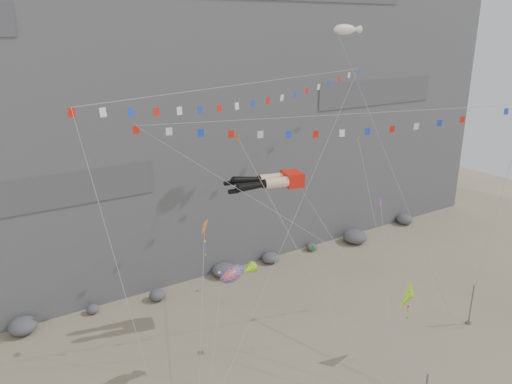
{
  "coord_description": "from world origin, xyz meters",
  "views": [
    {
      "loc": [
        -22.9,
        -25.64,
        25.39
      ],
      "look_at": [
        -1.0,
        9.0,
        11.88
      ],
      "focal_mm": 35.0,
      "sensor_mm": 36.0,
      "label": 1
    }
  ],
  "objects": [
    {
      "name": "harlequin_kite",
      "position": [
        -8.81,
        3.33,
        12.23
      ],
      "size": [
        5.39,
        7.78,
        14.68
      ],
      "color": "red",
      "rests_on": "ground"
    },
    {
      "name": "talus_boulders",
      "position": [
        0.0,
        17.0,
        0.6
      ],
      "size": [
        60.0,
        3.0,
        1.2
      ],
      "primitive_type": null,
      "color": "#58595D",
      "rests_on": "ground"
    },
    {
      "name": "small_kite_b",
      "position": [
        8.33,
        3.27,
        10.62
      ],
      "size": [
        6.99,
        9.96,
        15.62
      ],
      "color": "purple",
      "rests_on": "ground"
    },
    {
      "name": "small_kite_d",
      "position": [
        10.46,
        8.55,
        14.69
      ],
      "size": [
        8.97,
        16.25,
        23.35
      ],
      "color": "yellow",
      "rests_on": "ground"
    },
    {
      "name": "small_kite_c",
      "position": [
        0.26,
        2.36,
        8.62
      ],
      "size": [
        1.14,
        10.76,
        13.33
      ],
      "color": "green",
      "rests_on": "ground"
    },
    {
      "name": "legs_kite",
      "position": [
        -0.24,
        7.61,
        13.12
      ],
      "size": [
        7.36,
        18.26,
        20.86
      ],
      "rotation": [
        0.0,
        0.0,
        -0.21
      ],
      "color": "red",
      "rests_on": "ground"
    },
    {
      "name": "flag_banner_lower",
      "position": [
        4.57,
        3.1,
        18.98
      ],
      "size": [
        32.71,
        10.65,
        21.84
      ],
      "color": "red",
      "rests_on": "ground"
    },
    {
      "name": "small_kite_a",
      "position": [
        -4.11,
        6.33,
        17.13
      ],
      "size": [
        4.38,
        14.13,
        22.31
      ],
      "color": "orange",
      "rests_on": "ground"
    },
    {
      "name": "ground",
      "position": [
        0.0,
        0.0,
        0.0
      ],
      "size": [
        120.0,
        120.0,
        0.0
      ],
      "primitive_type": "plane",
      "color": "gray",
      "rests_on": "ground"
    },
    {
      "name": "blimp_windsock",
      "position": [
        10.17,
        11.18,
        25.17
      ],
      "size": [
        5.43,
        13.39,
        28.42
      ],
      "color": "white",
      "rests_on": "ground"
    },
    {
      "name": "delta_kite",
      "position": [
        5.67,
        -2.95,
        5.5
      ],
      "size": [
        4.88,
        5.94,
        8.38
      ],
      "color": "yellow",
      "rests_on": "ground"
    },
    {
      "name": "anchor_pole_right",
      "position": [
        14.23,
        -2.89,
        1.95
      ],
      "size": [
        0.12,
        0.12,
        3.9
      ],
      "primitive_type": "cylinder",
      "color": "slate",
      "rests_on": "ground"
    },
    {
      "name": "flag_banner_upper",
      "position": [
        -0.32,
        9.34,
        21.16
      ],
      "size": [
        32.94,
        19.94,
        29.09
      ],
      "color": "red",
      "rests_on": "ground"
    },
    {
      "name": "fish_windsock",
      "position": [
        -7.06,
        2.67,
        8.44
      ],
      "size": [
        8.34,
        8.38,
        12.73
      ],
      "color": "#FF480D",
      "rests_on": "ground"
    },
    {
      "name": "cliff",
      "position": [
        0.0,
        32.0,
        25.0
      ],
      "size": [
        80.0,
        28.0,
        50.0
      ],
      "primitive_type": "cube",
      "color": "slate",
      "rests_on": "ground"
    }
  ]
}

